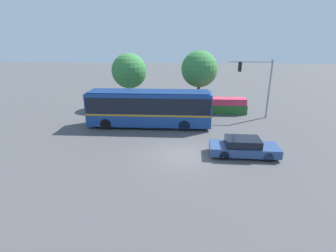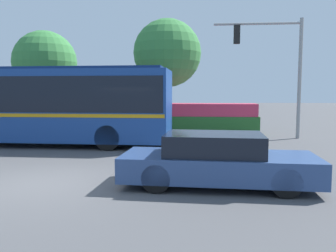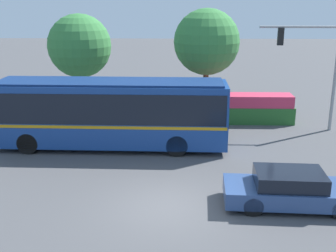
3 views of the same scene
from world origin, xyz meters
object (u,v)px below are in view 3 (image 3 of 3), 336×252
city_bus (111,110)px  street_tree_left (80,46)px  traffic_light_pole (318,60)px  sedan_foreground (291,190)px  street_tree_centre (207,42)px

city_bus → street_tree_left: 8.26m
traffic_light_pole → street_tree_left: street_tree_left is taller
sedan_foreground → traffic_light_pole: (3.44, 9.18, 3.26)m
street_tree_left → street_tree_centre: (7.96, -1.19, 0.37)m
street_tree_left → street_tree_centre: 8.06m
traffic_light_pole → city_bus: bearing=16.8°
street_tree_left → sedan_foreground: bearing=-52.3°
city_bus → sedan_foreground: size_ratio=2.35×
city_bus → sedan_foreground: 9.44m
city_bus → street_tree_left: street_tree_left is taller
sedan_foreground → traffic_light_pole: 10.33m
city_bus → street_tree_left: bearing=-66.4°
city_bus → street_tree_centre: bearing=-127.7°
sedan_foreground → street_tree_left: street_tree_left is taller
traffic_light_pole → street_tree_centre: size_ratio=0.89×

